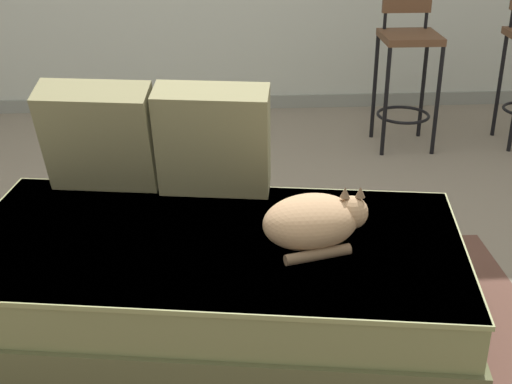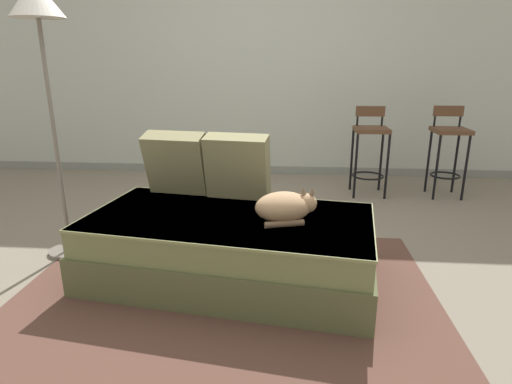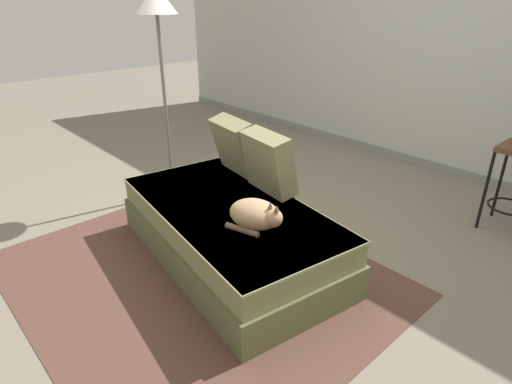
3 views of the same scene
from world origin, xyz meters
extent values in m
plane|color=slate|center=(0.00, 0.00, 0.00)|extent=(16.00, 16.00, 0.00)
cube|color=gray|center=(0.00, 2.20, 0.04)|extent=(8.00, 0.02, 0.09)
cube|color=brown|center=(0.00, -0.40, 0.12)|extent=(1.80, 1.13, 0.24)
cube|color=olive|center=(0.00, -0.40, 0.32)|extent=(1.76, 1.08, 0.17)
cube|color=#868C57|center=(0.00, -0.40, 0.40)|extent=(1.77, 1.09, 0.02)
cube|color=#847F56|center=(-0.41, 0.01, 0.62)|extent=(0.44, 0.31, 0.43)
cube|color=#847F56|center=(0.01, -0.05, 0.62)|extent=(0.44, 0.28, 0.43)
ellipsoid|color=tan|center=(0.32, -0.46, 0.49)|extent=(0.37, 0.32, 0.17)
sphere|color=tan|center=(0.45, -0.44, 0.51)|extent=(0.11, 0.11, 0.11)
cone|color=brown|center=(0.43, -0.44, 0.58)|extent=(0.03, 0.03, 0.04)
cone|color=brown|center=(0.48, -0.44, 0.58)|extent=(0.03, 0.03, 0.04)
cylinder|color=brown|center=(0.33, -0.57, 0.43)|extent=(0.22, 0.10, 0.04)
cylinder|color=black|center=(0.98, 1.29, 0.31)|extent=(0.02, 0.02, 0.63)
cylinder|color=black|center=(1.27, 1.29, 0.31)|extent=(0.02, 0.02, 0.63)
cylinder|color=black|center=(0.98, 1.59, 0.31)|extent=(0.02, 0.02, 0.63)
cylinder|color=black|center=(1.27, 1.59, 0.31)|extent=(0.02, 0.02, 0.63)
torus|color=black|center=(1.13, 1.44, 0.19)|extent=(0.31, 0.31, 0.02)
cube|color=brown|center=(1.13, 1.44, 0.65)|extent=(0.32, 0.32, 0.04)
cylinder|color=black|center=(1.01, 1.57, 0.72)|extent=(0.02, 0.02, 0.18)
cylinder|color=black|center=(1.25, 1.57, 0.72)|extent=(0.02, 0.02, 0.18)
cube|color=brown|center=(1.13, 1.57, 0.81)|extent=(0.28, 0.03, 0.10)
cylinder|color=black|center=(1.74, 1.57, 0.31)|extent=(0.02, 0.02, 0.63)
cylinder|color=black|center=(1.75, 1.57, 0.73)|extent=(0.02, 0.02, 0.19)
camera|label=1|loc=(0.02, -2.50, 1.55)|focal=50.00mm
camera|label=2|loc=(0.35, -2.75, 1.28)|focal=30.00mm
camera|label=3|loc=(1.97, -1.96, 1.68)|focal=30.00mm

